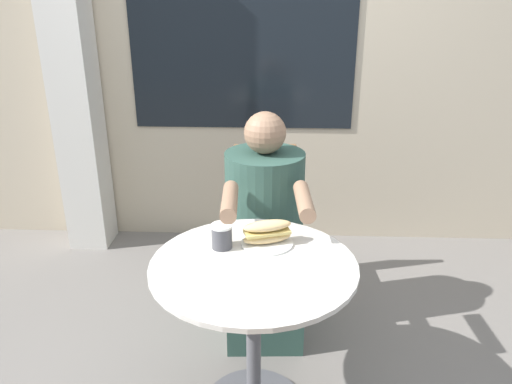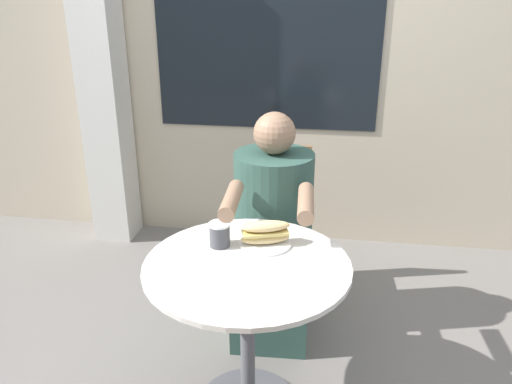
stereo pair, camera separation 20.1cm
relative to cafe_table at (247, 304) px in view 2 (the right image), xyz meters
The scene contains 7 objects.
storefront_wall 1.90m from the cafe_table, 90.08° to the left, with size 8.00×0.09×2.80m.
lattice_pillar 2.04m from the cafe_table, 129.02° to the left, with size 0.26×0.26×2.40m.
cafe_table is the anchor object (origin of this frame).
diner_chair 0.95m from the cafe_table, 88.76° to the left, with size 0.40×0.40×0.87m.
seated_diner 0.60m from the cafe_table, 87.39° to the left, with size 0.41×0.71×1.15m.
sandwich_on_plate 0.28m from the cafe_table, 73.11° to the left, with size 0.21×0.21×0.10m.
drink_cup 0.30m from the cafe_table, 137.52° to the left, with size 0.09×0.09×0.10m.
Camera 2 is at (0.28, -1.62, 1.67)m, focal length 35.00 mm.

